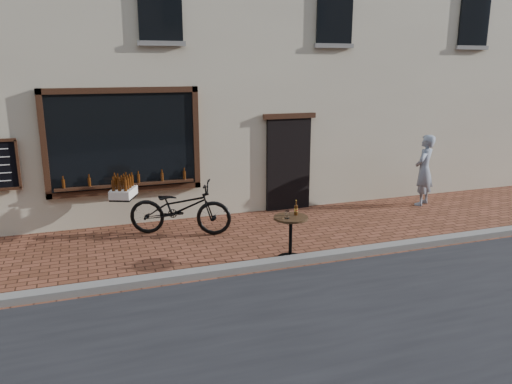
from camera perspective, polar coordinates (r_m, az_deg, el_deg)
name	(u,v)px	position (r m, az deg, el deg)	size (l,w,h in m)	color
ground	(264,273)	(8.56, 0.88, -9.21)	(90.00, 90.00, 0.00)	#5B2F1D
kerb	(260,265)	(8.71, 0.42, -8.35)	(90.00, 0.25, 0.12)	slate
shop_building	(179,3)	(14.21, -8.74, 20.57)	(28.00, 6.20, 10.00)	beige
cargo_bicycle	(178,207)	(10.40, -8.90, -1.76)	(2.51, 1.57, 1.19)	black
bistro_table	(291,229)	(8.97, 4.00, -4.22)	(0.62, 0.62, 1.06)	black
pedestrian	(424,170)	(13.07, 18.65, 2.38)	(0.64, 0.42, 1.77)	gray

